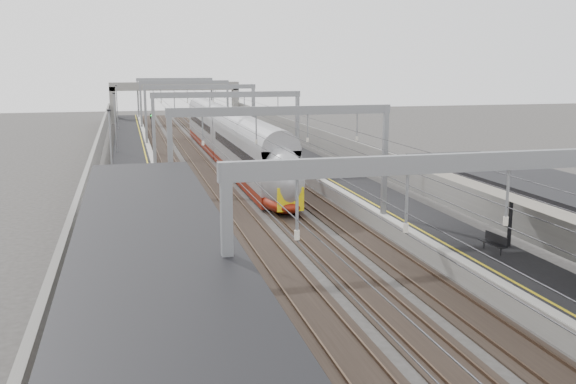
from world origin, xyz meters
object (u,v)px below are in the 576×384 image
bench (494,241)px  overbridge (175,91)px  signal_green (152,122)px  train (231,143)px

bench → overbridge: bearing=95.6°
overbridge → signal_green: overbridge is taller
overbridge → signal_green: bearing=-101.3°
bench → signal_green: bearing=102.6°
train → bench: 37.14m
bench → signal_green: size_ratio=0.49×
train → overbridge: bearing=91.7°
train → signal_green: train is taller
signal_green → overbridge: bearing=78.7°
overbridge → train: overbridge is taller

